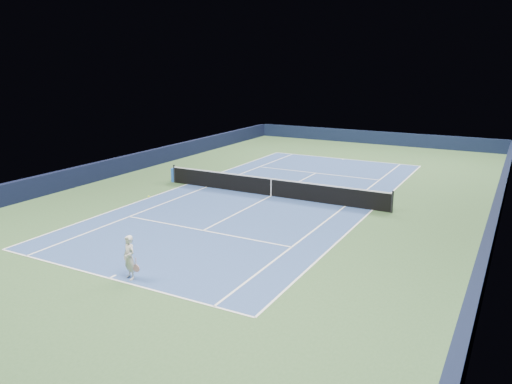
% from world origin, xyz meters
% --- Properties ---
extents(ground, '(40.00, 40.00, 0.00)m').
position_xyz_m(ground, '(0.00, 0.00, 0.00)').
color(ground, '#34542E').
rests_on(ground, ground).
extents(wall_far, '(22.00, 0.35, 1.10)m').
position_xyz_m(wall_far, '(0.00, 19.82, 0.55)').
color(wall_far, '#101832').
rests_on(wall_far, ground).
extents(wall_right, '(0.35, 40.00, 1.10)m').
position_xyz_m(wall_right, '(10.82, 0.00, 0.55)').
color(wall_right, black).
rests_on(wall_right, ground).
extents(wall_left, '(0.35, 40.00, 1.10)m').
position_xyz_m(wall_left, '(-10.82, 0.00, 0.55)').
color(wall_left, black).
rests_on(wall_left, ground).
extents(court_surface, '(10.97, 23.77, 0.01)m').
position_xyz_m(court_surface, '(0.00, 0.00, 0.00)').
color(court_surface, navy).
rests_on(court_surface, ground).
extents(baseline_far, '(10.97, 0.08, 0.00)m').
position_xyz_m(baseline_far, '(0.00, 11.88, 0.01)').
color(baseline_far, white).
rests_on(baseline_far, ground).
extents(baseline_near, '(10.97, 0.08, 0.00)m').
position_xyz_m(baseline_near, '(0.00, -11.88, 0.01)').
color(baseline_near, white).
rests_on(baseline_near, ground).
extents(sideline_doubles_right, '(0.08, 23.77, 0.00)m').
position_xyz_m(sideline_doubles_right, '(5.49, 0.00, 0.01)').
color(sideline_doubles_right, white).
rests_on(sideline_doubles_right, ground).
extents(sideline_doubles_left, '(0.08, 23.77, 0.00)m').
position_xyz_m(sideline_doubles_left, '(-5.49, 0.00, 0.01)').
color(sideline_doubles_left, white).
rests_on(sideline_doubles_left, ground).
extents(sideline_singles_right, '(0.08, 23.77, 0.00)m').
position_xyz_m(sideline_singles_right, '(4.12, 0.00, 0.01)').
color(sideline_singles_right, white).
rests_on(sideline_singles_right, ground).
extents(sideline_singles_left, '(0.08, 23.77, 0.00)m').
position_xyz_m(sideline_singles_left, '(-4.12, 0.00, 0.01)').
color(sideline_singles_left, white).
rests_on(sideline_singles_left, ground).
extents(service_line_far, '(8.23, 0.08, 0.00)m').
position_xyz_m(service_line_far, '(0.00, 6.40, 0.01)').
color(service_line_far, white).
rests_on(service_line_far, ground).
extents(service_line_near, '(8.23, 0.08, 0.00)m').
position_xyz_m(service_line_near, '(0.00, -6.40, 0.01)').
color(service_line_near, white).
rests_on(service_line_near, ground).
extents(center_service_line, '(0.08, 12.80, 0.00)m').
position_xyz_m(center_service_line, '(0.00, 0.00, 0.01)').
color(center_service_line, white).
rests_on(center_service_line, ground).
extents(center_mark_far, '(0.08, 0.30, 0.00)m').
position_xyz_m(center_mark_far, '(0.00, 11.73, 0.01)').
color(center_mark_far, white).
rests_on(center_mark_far, ground).
extents(center_mark_near, '(0.08, 0.30, 0.00)m').
position_xyz_m(center_mark_near, '(0.00, -11.73, 0.01)').
color(center_mark_near, white).
rests_on(center_mark_near, ground).
extents(tennis_net, '(12.90, 0.10, 1.07)m').
position_xyz_m(tennis_net, '(0.00, 0.00, 0.50)').
color(tennis_net, black).
rests_on(tennis_net, ground).
extents(sponsor_cube, '(0.57, 0.48, 0.83)m').
position_xyz_m(sponsor_cube, '(-6.40, 0.23, 0.42)').
color(sponsor_cube, blue).
rests_on(sponsor_cube, ground).
extents(tennis_player, '(0.77, 1.29, 2.61)m').
position_xyz_m(tennis_player, '(0.64, -11.56, 0.75)').
color(tennis_player, silver).
rests_on(tennis_player, ground).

